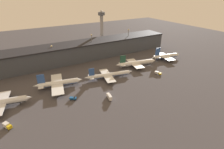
{
  "coord_description": "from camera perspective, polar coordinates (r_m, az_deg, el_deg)",
  "views": [
    {
      "loc": [
        -59.05,
        -107.57,
        74.83
      ],
      "look_at": [
        11.36,
        13.74,
        6.0
      ],
      "focal_mm": 28.0,
      "sensor_mm": 36.0,
      "label": 1
    }
  ],
  "objects": [
    {
      "name": "airplane_3",
      "position": [
        188.33,
        7.93,
        3.74
      ],
      "size": [
        46.56,
        28.62,
        14.13
      ],
      "rotation": [
        0.0,
        0.0,
        -0.2
      ],
      "color": "white",
      "rests_on": "ground"
    },
    {
      "name": "service_vehicle_3",
      "position": [
        135.0,
        -12.59,
        -7.55
      ],
      "size": [
        5.28,
        4.8,
        2.91
      ],
      "rotation": [
        0.0,
        0.0,
        -0.67
      ],
      "color": "#195199",
      "rests_on": "ground"
    },
    {
      "name": "airplane_4",
      "position": [
        215.95,
        17.2,
        5.75
      ],
      "size": [
        37.81,
        28.46,
        14.88
      ],
      "rotation": [
        0.0,
        0.0,
        -0.2
      ],
      "color": "white",
      "rests_on": "ground"
    },
    {
      "name": "airplane_1",
      "position": [
        153.49,
        -17.12,
        -2.72
      ],
      "size": [
        40.17,
        38.45,
        13.63
      ],
      "rotation": [
        0.0,
        0.0,
        -0.2
      ],
      "color": "white",
      "rests_on": "ground"
    },
    {
      "name": "lamp_post_3",
      "position": [
        234.07,
        5.29,
        11.99
      ],
      "size": [
        1.8,
        1.8,
        28.9
      ],
      "color": "slate",
      "rests_on": "ground"
    },
    {
      "name": "service_vehicle_2",
      "position": [
        175.32,
        14.72,
        0.53
      ],
      "size": [
        4.53,
        6.92,
        2.76
      ],
      "rotation": [
        0.0,
        0.0,
        -1.19
      ],
      "color": "gold",
      "rests_on": "ground"
    },
    {
      "name": "terminal_building",
      "position": [
        206.43,
        -12.04,
        7.24
      ],
      "size": [
        243.55,
        28.32,
        19.83
      ],
      "color": "#3D424C",
      "rests_on": "ground"
    },
    {
      "name": "airplane_0",
      "position": [
        145.25,
        -32.51,
        -7.69
      ],
      "size": [
        40.59,
        32.87,
        13.15
      ],
      "rotation": [
        0.0,
        0.0,
        -0.2
      ],
      "color": "silver",
      "rests_on": "ground"
    },
    {
      "name": "airplane_2",
      "position": [
        161.78,
        -1.09,
        -0.15
      ],
      "size": [
        45.99,
        29.74,
        11.93
      ],
      "rotation": [
        0.0,
        0.0,
        -0.2
      ],
      "color": "white",
      "rests_on": "ground"
    },
    {
      "name": "lamp_post_1",
      "position": [
        197.55,
        -18.88,
        6.86
      ],
      "size": [
        1.8,
        1.8,
        22.0
      ],
      "color": "slate",
      "rests_on": "ground"
    },
    {
      "name": "service_vehicle_0",
      "position": [
        124.83,
        -31.05,
        -14.07
      ],
      "size": [
        5.05,
        6.27,
        3.39
      ],
      "rotation": [
        0.0,
        0.0,
        -1.05
      ],
      "color": "gold",
      "rests_on": "ground"
    },
    {
      "name": "service_vehicle_1",
      "position": [
        132.15,
        -0.86,
        -7.24
      ],
      "size": [
        3.77,
        8.22,
        3.88
      ],
      "rotation": [
        0.0,
        0.0,
        1.37
      ],
      "color": "white",
      "rests_on": "ground"
    },
    {
      "name": "control_tower",
      "position": [
        247.69,
        -3.36,
        15.41
      ],
      "size": [
        9.0,
        9.0,
        50.29
      ],
      "color": "#99999E",
      "rests_on": "ground"
    },
    {
      "name": "lamp_post_2",
      "position": [
        209.39,
        -6.62,
        10.13
      ],
      "size": [
        1.8,
        1.8,
        28.25
      ],
      "color": "slate",
      "rests_on": "ground"
    },
    {
      "name": "ground",
      "position": [
        143.73,
        -1.17,
        -5.24
      ],
      "size": [
        600.0,
        600.0,
        0.0
      ],
      "primitive_type": "plane",
      "color": "#423F44"
    }
  ]
}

